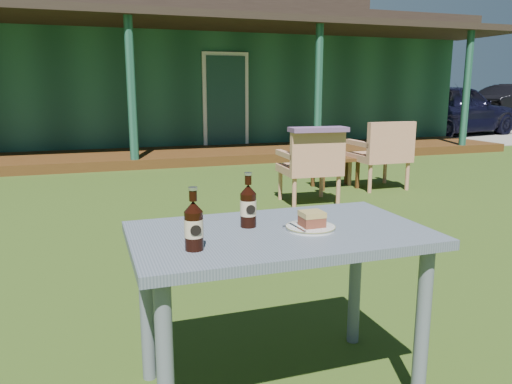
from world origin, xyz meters
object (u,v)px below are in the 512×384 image
object	(u,v)px
cake_slice	(312,219)
cola_bottle_far	(194,225)
side_table	(335,162)
cola_bottle_near	(248,205)
car_near	(451,110)
armchair_left	(312,163)
cafe_table	(279,254)
armchair_right	(383,151)
plate	(311,227)

from	to	relation	value
cake_slice	cola_bottle_far	bearing A→B (deg)	-168.33
side_table	cola_bottle_near	bearing A→B (deg)	-122.29
car_near	armchair_left	xyz separation A→B (m)	(-7.24, -6.44, -0.25)
cola_bottle_near	armchair_left	bearing A→B (deg)	60.61
armchair_left	side_table	size ratio (longest dim) A/B	1.39
car_near	cola_bottle_near	xyz separation A→B (m)	(-8.99, -9.55, 0.09)
cafe_table	cake_slice	size ratio (longest dim) A/B	13.04
cake_slice	side_table	xyz separation A→B (m)	(2.23, 4.02, -0.42)
car_near	armchair_left	size ratio (longest dim) A/B	5.08
cafe_table	car_near	bearing A→B (deg)	47.34
cafe_table	side_table	bearing A→B (deg)	59.41
armchair_right	side_table	size ratio (longest dim) A/B	1.47
car_near	armchair_left	bearing A→B (deg)	118.99
cafe_table	plate	distance (m)	0.17
cake_slice	cola_bottle_far	size ratio (longest dim) A/B	0.40
car_near	plate	distance (m)	13.05
cola_bottle_near	armchair_left	xyz separation A→B (m)	(1.75, 3.11, -0.34)
car_near	armchair_right	distance (m)	8.44
plate	cola_bottle_far	world-z (taller)	cola_bottle_far
cake_slice	cola_bottle_near	distance (m)	0.27
cafe_table	armchair_right	bearing A→B (deg)	52.08
armchair_left	side_table	world-z (taller)	armchair_left
cake_slice	armchair_right	size ratio (longest dim) A/B	0.10
armchair_right	side_table	distance (m)	0.62
cola_bottle_far	armchair_left	distance (m)	3.92
cafe_table	armchair_left	world-z (taller)	armchair_left
cola_bottle_near	side_table	distance (m)	4.64
plate	cake_slice	bearing A→B (deg)	-29.60
plate	armchair_left	bearing A→B (deg)	64.77
car_near	cake_slice	bearing A→B (deg)	125.19
plate	armchair_right	world-z (taller)	armchair_right
plate	cola_bottle_far	size ratio (longest dim) A/B	0.89
cola_bottle_far	armchair_right	bearing A→B (deg)	49.61
plate	side_table	distance (m)	4.61
cafe_table	side_table	distance (m)	4.64
cake_slice	side_table	distance (m)	4.62
car_near	side_table	size ratio (longest dim) A/B	7.04
car_near	plate	size ratio (longest dim) A/B	20.72
cake_slice	cola_bottle_near	xyz separation A→B (m)	(-0.23, 0.12, 0.05)
car_near	plate	bearing A→B (deg)	125.17
cafe_table	cake_slice	distance (m)	0.20
car_near	cafe_table	bearing A→B (deg)	124.68
cola_bottle_far	cafe_table	bearing A→B (deg)	19.72
plate	cake_slice	xyz separation A→B (m)	(0.00, -0.00, 0.04)
cake_slice	side_table	size ratio (longest dim) A/B	0.15
car_near	armchair_left	world-z (taller)	car_near
plate	cola_bottle_near	bearing A→B (deg)	152.23
side_table	cafe_table	bearing A→B (deg)	-120.59
cola_bottle_far	car_near	bearing A→B (deg)	46.54
armchair_left	armchair_right	distance (m)	1.34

